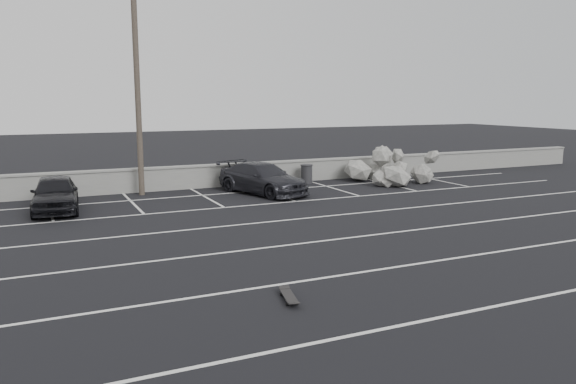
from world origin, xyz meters
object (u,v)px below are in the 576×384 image
riprap_pile (388,173)px  utility_pole (137,87)px  trash_bin (307,174)px  car_right (263,178)px  skateboard (289,297)px  car_left (55,193)px

riprap_pile → utility_pole: bearing=173.1°
utility_pole → trash_bin: bearing=-0.2°
car_right → skateboard: car_right is taller
car_left → car_right: bearing=7.2°
utility_pole → skateboard: 14.87m
car_left → trash_bin: size_ratio=4.25×
riprap_pile → car_left: bearing=-176.7°
car_left → riprap_pile: size_ratio=0.96×
trash_bin → riprap_pile: size_ratio=0.23×
car_left → trash_bin: bearing=15.5°
car_left → riprap_pile: car_left is taller
car_right → trash_bin: (3.05, 1.83, -0.20)m
car_left → trash_bin: (11.38, 2.26, -0.20)m
riprap_pile → skateboard: 17.01m
utility_pole → trash_bin: (7.87, -0.03, -4.09)m
riprap_pile → car_right: bearing=-176.3°
car_right → utility_pole: (-4.83, 1.86, 3.89)m
utility_pole → car_right: bearing=-21.1°
car_right → skateboard: 13.11m
car_left → riprap_pile: bearing=7.6°
utility_pole → skateboard: (0.37, -14.17, -4.47)m
car_right → trash_bin: 3.56m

